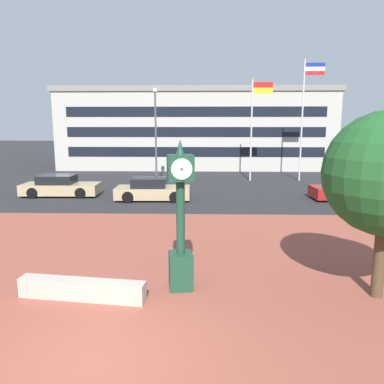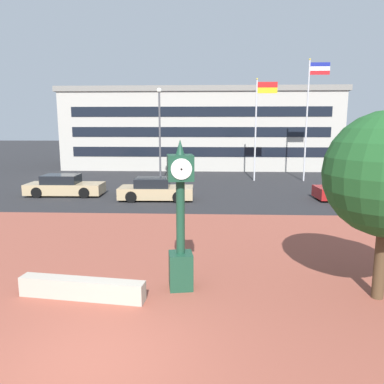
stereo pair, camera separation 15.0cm
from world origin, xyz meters
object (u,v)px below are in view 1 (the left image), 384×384
at_px(street_clock, 181,224).
at_px(civic_building, 196,129).
at_px(car_street_mid, 152,190).
at_px(flagpole_primary, 254,122).
at_px(car_street_near, 60,187).
at_px(street_lamp_post, 156,126).
at_px(flagpole_secondary, 304,111).
at_px(car_street_far, 351,190).

xyz_separation_m(street_clock, civic_building, (-0.12, 32.12, 2.16)).
xyz_separation_m(car_street_mid, flagpole_primary, (6.81, 7.93, 3.98)).
bearing_deg(car_street_near, car_street_mid, 77.99).
bearing_deg(car_street_mid, flagpole_primary, 137.95).
relative_size(street_clock, civic_building, 0.14).
distance_m(street_clock, street_lamp_post, 18.79).
xyz_separation_m(flagpole_secondary, street_lamp_post, (-11.15, -1.40, -1.08)).
xyz_separation_m(flagpole_primary, street_lamp_post, (-7.35, -1.40, -0.34)).
bearing_deg(car_street_far, flagpole_secondary, -175.68).
xyz_separation_m(civic_building, street_lamp_post, (-2.78, -13.71, 0.29)).
height_order(car_street_near, car_street_mid, same).
xyz_separation_m(street_clock, car_street_mid, (-2.35, 11.88, -1.19)).
relative_size(car_street_mid, street_lamp_post, 0.62).
height_order(street_clock, car_street_mid, street_clock).
xyz_separation_m(street_clock, flagpole_secondary, (8.26, 19.80, 3.53)).
distance_m(street_clock, flagpole_primary, 20.49).
relative_size(civic_building, street_lamp_post, 3.90).
bearing_deg(car_street_far, car_street_near, -94.82).
bearing_deg(flagpole_secondary, car_street_mid, -143.23).
xyz_separation_m(car_street_far, flagpole_secondary, (-0.89, 7.53, 4.73)).
height_order(flagpole_primary, flagpole_secondary, flagpole_secondary).
height_order(car_street_mid, civic_building, civic_building).
relative_size(car_street_far, flagpole_primary, 0.59).
bearing_deg(car_street_mid, street_clock, 9.81).
height_order(car_street_near, car_street_far, same).
bearing_deg(car_street_far, street_clock, -39.16).
distance_m(flagpole_primary, civic_building, 13.15).
bearing_deg(car_street_mid, street_lamp_post, -176.64).
distance_m(car_street_far, street_lamp_post, 14.00).
bearing_deg(flagpole_secondary, car_street_near, -157.42).
relative_size(street_clock, street_lamp_post, 0.57).
distance_m(car_street_mid, civic_building, 20.64).
bearing_deg(flagpole_primary, street_clock, -102.68).
distance_m(car_street_near, car_street_mid, 5.89).
distance_m(flagpole_primary, flagpole_secondary, 3.87).
bearing_deg(street_clock, car_street_near, 112.82).
bearing_deg(street_lamp_post, car_street_far, -26.99).
bearing_deg(car_street_near, flagpole_primary, 117.26).
bearing_deg(street_lamp_post, flagpole_secondary, 7.15).
bearing_deg(civic_building, car_street_near, -112.74).
distance_m(car_street_far, flagpole_primary, 9.73).
distance_m(street_clock, car_street_near, 15.37).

